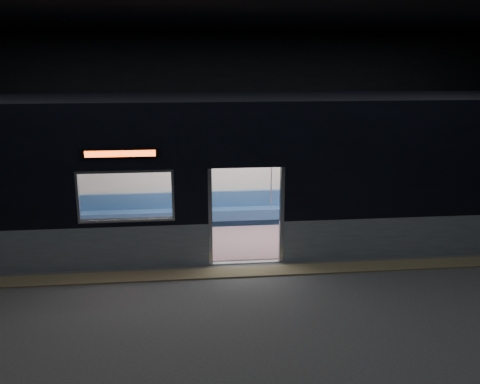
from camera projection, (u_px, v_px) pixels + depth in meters
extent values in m
cube|color=#47494C|center=(253.00, 284.00, 9.65)|extent=(24.00, 14.00, 0.01)
cube|color=black|center=(254.00, 7.00, 8.39)|extent=(24.00, 14.00, 0.04)
cube|color=black|center=(224.00, 114.00, 15.74)|extent=(24.00, 0.04, 5.00)
cube|color=#8C7F59|center=(249.00, 272.00, 10.17)|extent=(22.80, 0.50, 0.03)
cube|color=#929EAE|center=(3.00, 252.00, 10.05)|extent=(8.30, 0.12, 0.90)
cube|color=#929EAE|center=(467.00, 234.00, 11.06)|extent=(8.30, 0.12, 0.90)
cube|color=black|center=(475.00, 162.00, 10.65)|extent=(8.30, 0.12, 2.30)
cube|color=black|center=(246.00, 139.00, 10.01)|extent=(1.40, 0.12, 1.15)
cube|color=#B7BABC|center=(210.00, 217.00, 10.33)|extent=(0.08, 0.14, 2.05)
cube|color=#B7BABC|center=(282.00, 215.00, 10.49)|extent=(0.08, 0.14, 2.05)
cube|color=black|center=(120.00, 154.00, 9.74)|extent=(1.50, 0.04, 0.18)
cube|color=#FF4C14|center=(120.00, 154.00, 9.73)|extent=(1.34, 0.03, 0.12)
cube|color=beige|center=(233.00, 162.00, 13.04)|extent=(18.00, 0.12, 3.20)
cube|color=black|center=(239.00, 100.00, 11.23)|extent=(18.00, 3.00, 0.15)
cube|color=gray|center=(239.00, 239.00, 12.05)|extent=(17.76, 2.76, 0.04)
cube|color=beige|center=(239.00, 141.00, 11.46)|extent=(17.76, 2.76, 0.10)
cube|color=#2D5582|center=(234.00, 216.00, 13.07)|extent=(11.00, 0.48, 0.41)
cube|color=#2D5582|center=(234.00, 199.00, 13.15)|extent=(11.00, 0.10, 0.40)
cube|color=#7F5C63|center=(87.00, 252.00, 10.60)|extent=(4.40, 0.48, 0.41)
cube|color=#7F5C63|center=(391.00, 240.00, 11.28)|extent=(4.40, 0.48, 0.41)
cylinder|color=silver|center=(199.00, 207.00, 10.57)|extent=(0.04, 0.04, 2.26)
cylinder|color=silver|center=(197.00, 182.00, 12.75)|extent=(0.04, 0.04, 2.26)
cylinder|color=silver|center=(289.00, 204.00, 10.77)|extent=(0.04, 0.04, 2.26)
cylinder|color=silver|center=(271.00, 180.00, 12.95)|extent=(0.04, 0.04, 2.26)
cylinder|color=silver|center=(234.00, 151.00, 12.60)|extent=(11.00, 0.03, 0.03)
cube|color=black|center=(317.00, 205.00, 13.02)|extent=(0.15, 0.42, 0.14)
cube|color=black|center=(325.00, 205.00, 13.04)|extent=(0.15, 0.42, 0.14)
cylinder|color=black|center=(319.00, 217.00, 12.90)|extent=(0.10, 0.10, 0.43)
cylinder|color=black|center=(326.00, 217.00, 12.92)|extent=(0.10, 0.10, 0.43)
cube|color=#CA5A8B|center=(319.00, 202.00, 13.20)|extent=(0.36, 0.20, 0.18)
cylinder|color=#CA5A8B|center=(319.00, 190.00, 13.14)|extent=(0.38, 0.38, 0.47)
sphere|color=tan|center=(320.00, 178.00, 13.04)|extent=(0.19, 0.19, 0.19)
sphere|color=black|center=(320.00, 176.00, 13.07)|extent=(0.20, 0.20, 0.20)
cube|color=black|center=(323.00, 201.00, 12.94)|extent=(0.28, 0.26, 0.12)
cube|color=white|center=(407.00, 162.00, 13.45)|extent=(1.11, 0.03, 0.72)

